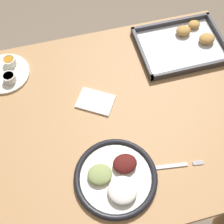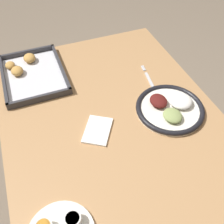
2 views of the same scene
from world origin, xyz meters
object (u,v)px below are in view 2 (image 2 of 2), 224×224
(fork, at_px, (150,81))
(baking_tray, at_px, (31,73))
(dinner_plate, at_px, (170,108))
(napkin, at_px, (98,130))

(fork, distance_m, baking_tray, 0.52)
(dinner_plate, height_order, baking_tray, same)
(fork, xyz_separation_m, napkin, (-0.17, 0.30, 0.00))
(fork, height_order, baking_tray, baking_tray)
(napkin, bearing_deg, fork, -59.68)
(dinner_plate, xyz_separation_m, fork, (0.18, -0.00, -0.01))
(napkin, bearing_deg, dinner_plate, -90.77)
(baking_tray, height_order, napkin, baking_tray)
(fork, xyz_separation_m, baking_tray, (0.23, 0.47, 0.01))
(dinner_plate, distance_m, fork, 0.18)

